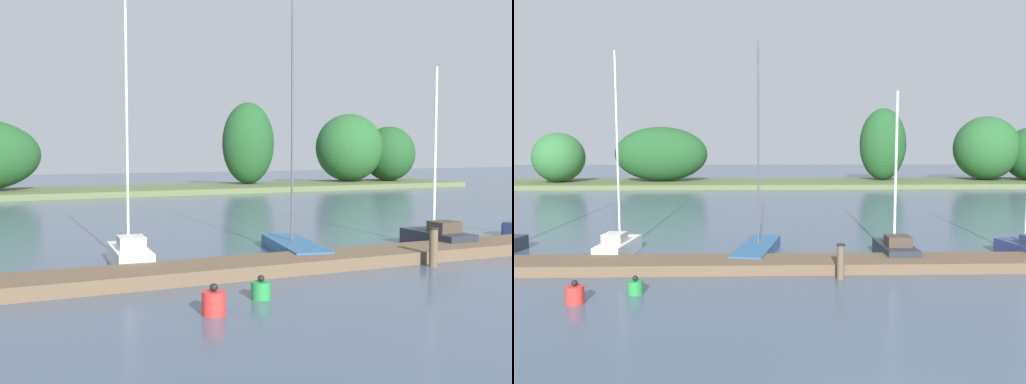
{
  "view_description": "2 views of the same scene",
  "coord_description": "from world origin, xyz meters",
  "views": [
    {
      "loc": [
        -11.68,
        -4.61,
        3.33
      ],
      "look_at": [
        -3.75,
        12.51,
        2.03
      ],
      "focal_mm": 44.56,
      "sensor_mm": 36.0,
      "label": 1
    },
    {
      "loc": [
        -2.46,
        -6.98,
        4.39
      ],
      "look_at": [
        -1.86,
        11.6,
        2.5
      ],
      "focal_mm": 37.77,
      "sensor_mm": 36.0,
      "label": 2
    }
  ],
  "objects": [
    {
      "name": "sailboat_1",
      "position": [
        -7.47,
        12.99,
        0.4
      ],
      "size": [
        1.2,
        3.04,
        7.54
      ],
      "rotation": [
        0.0,
        0.0,
        1.48
      ],
      "color": "white",
      "rests_on": "ground"
    },
    {
      "name": "dock_pier",
      "position": [
        0.0,
        10.64,
        0.17
      ],
      "size": [
        27.92,
        1.8,
        0.35
      ],
      "color": "brown",
      "rests_on": "ground"
    },
    {
      "name": "sailboat_3",
      "position": [
        2.68,
        12.02,
        0.4
      ],
      "size": [
        1.12,
        2.8,
        6.03
      ],
      "rotation": [
        0.0,
        0.0,
        1.57
      ],
      "color": "#232833",
      "rests_on": "ground"
    },
    {
      "name": "sailboat_2",
      "position": [
        -2.27,
        12.93,
        0.27
      ],
      "size": [
        1.96,
        4.59,
        7.92
      ],
      "rotation": [
        0.0,
        0.0,
        1.37
      ],
      "color": "#285684",
      "rests_on": "ground"
    },
    {
      "name": "channel_buoy_0",
      "position": [
        -7.18,
        7.1,
        0.25
      ],
      "size": [
        0.48,
        0.48,
        0.64
      ],
      "color": "red",
      "rests_on": "ground"
    },
    {
      "name": "mooring_piling_1",
      "position": [
        0.27,
        9.31,
        0.56
      ],
      "size": [
        0.27,
        0.27,
        1.11
      ],
      "color": "brown",
      "rests_on": "ground"
    },
    {
      "name": "far_shore",
      "position": [
        4.21,
        42.53,
        2.52
      ],
      "size": [
        56.5,
        8.0,
        7.09
      ],
      "color": "#56663D",
      "rests_on": "ground"
    },
    {
      "name": "channel_buoy_1",
      "position": [
        -5.76,
        7.89,
        0.21
      ],
      "size": [
        0.44,
        0.44,
        0.54
      ],
      "color": "#23843D",
      "rests_on": "ground"
    }
  ]
}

